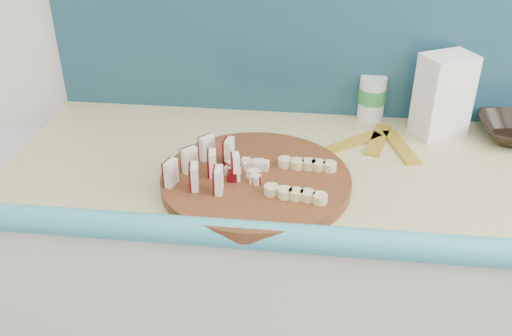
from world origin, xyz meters
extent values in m
cube|color=silver|center=(0.10, 1.50, 0.44)|extent=(2.20, 0.60, 0.88)
cube|color=tan|center=(0.10, 1.50, 0.90)|extent=(2.20, 0.60, 0.03)
cube|color=teal|center=(0.10, 1.20, 0.90)|extent=(2.20, 0.06, 0.03)
cube|color=teal|center=(0.10, 1.79, 1.16)|extent=(2.20, 0.02, 0.50)
cylinder|color=#4B2410|center=(-0.39, 1.38, 0.92)|extent=(0.49, 0.49, 0.03)
cube|color=#EFE4BF|center=(-0.57, 1.32, 0.97)|extent=(0.02, 0.04, 0.06)
cube|color=#4F050D|center=(-0.58, 1.32, 0.97)|extent=(0.01, 0.04, 0.06)
cube|color=#EFE4BF|center=(-0.54, 1.38, 0.97)|extent=(0.02, 0.04, 0.06)
cube|color=#4F050D|center=(-0.55, 1.39, 0.97)|extent=(0.01, 0.04, 0.06)
cube|color=#EFE4BF|center=(-0.51, 1.44, 0.97)|extent=(0.02, 0.04, 0.06)
cube|color=#4F050D|center=(-0.52, 1.45, 0.97)|extent=(0.01, 0.04, 0.06)
cube|color=#EFE4BF|center=(-0.52, 1.32, 0.97)|extent=(0.02, 0.04, 0.06)
cube|color=#4F050D|center=(-0.53, 1.32, 0.97)|extent=(0.01, 0.04, 0.06)
cube|color=#EFE4BF|center=(-0.49, 1.38, 0.97)|extent=(0.02, 0.04, 0.06)
cube|color=#4F050D|center=(-0.50, 1.38, 0.97)|extent=(0.01, 0.04, 0.06)
cube|color=#EFE4BF|center=(-0.46, 1.44, 0.97)|extent=(0.02, 0.04, 0.06)
cube|color=#4F050D|center=(-0.47, 1.44, 0.97)|extent=(0.01, 0.04, 0.06)
cube|color=#EFE4BF|center=(-0.46, 1.31, 0.97)|extent=(0.02, 0.04, 0.06)
cube|color=#4F050D|center=(-0.47, 1.31, 0.97)|extent=(0.01, 0.04, 0.06)
cube|color=#EFE4BF|center=(-0.44, 1.37, 0.97)|extent=(0.02, 0.04, 0.06)
cube|color=#4F050D|center=(-0.44, 1.37, 0.97)|extent=(0.01, 0.04, 0.06)
cube|color=beige|center=(-0.41, 1.38, 0.95)|extent=(0.02, 0.02, 0.02)
cube|color=beige|center=(-0.40, 1.39, 0.95)|extent=(0.02, 0.02, 0.02)
cube|color=#4F050D|center=(-0.40, 1.40, 0.95)|extent=(0.02, 0.02, 0.02)
cube|color=beige|center=(-0.41, 1.40, 0.95)|extent=(0.02, 0.02, 0.02)
cube|color=beige|center=(-0.42, 1.40, 0.95)|extent=(0.02, 0.02, 0.02)
cube|color=beige|center=(-0.42, 1.41, 0.95)|extent=(0.02, 0.02, 0.02)
cube|color=beige|center=(-0.43, 1.40, 0.95)|extent=(0.02, 0.02, 0.02)
cube|color=beige|center=(-0.44, 1.40, 0.95)|extent=(0.02, 0.02, 0.02)
cube|color=#4F050D|center=(-0.45, 1.39, 0.95)|extent=(0.02, 0.02, 0.02)
cube|color=beige|center=(-0.43, 1.38, 0.95)|extent=(0.02, 0.02, 0.02)
cube|color=beige|center=(-0.44, 1.37, 0.95)|extent=(0.02, 0.02, 0.02)
cube|color=beige|center=(-0.42, 1.38, 0.95)|extent=(0.02, 0.02, 0.02)
cube|color=beige|center=(-0.42, 1.37, 0.95)|extent=(0.02, 0.02, 0.02)
cube|color=beige|center=(-0.41, 1.36, 0.95)|extent=(0.02, 0.02, 0.02)
cube|color=#4F050D|center=(-0.41, 1.38, 0.95)|extent=(0.02, 0.02, 0.02)
cube|color=beige|center=(-0.40, 1.38, 0.95)|extent=(0.02, 0.02, 0.02)
cylinder|color=#D4C281|center=(-0.35, 1.31, 0.95)|extent=(0.03, 0.03, 0.02)
cylinder|color=#D4C281|center=(-0.33, 1.31, 0.95)|extent=(0.03, 0.03, 0.02)
cylinder|color=#D4C281|center=(-0.30, 1.30, 0.95)|extent=(0.03, 0.03, 0.02)
cylinder|color=#D4C281|center=(-0.27, 1.30, 0.95)|extent=(0.03, 0.03, 0.02)
cylinder|color=#D4C281|center=(-0.25, 1.29, 0.95)|extent=(0.03, 0.03, 0.02)
cylinder|color=#D4C281|center=(-0.33, 1.44, 0.95)|extent=(0.03, 0.03, 0.02)
cylinder|color=#D4C281|center=(-0.31, 1.43, 0.95)|extent=(0.03, 0.03, 0.02)
cylinder|color=#D4C281|center=(-0.28, 1.43, 0.95)|extent=(0.03, 0.03, 0.02)
cylinder|color=#D4C281|center=(-0.26, 1.42, 0.95)|extent=(0.03, 0.03, 0.02)
cylinder|color=#D4C281|center=(-0.23, 1.42, 0.95)|extent=(0.03, 0.03, 0.02)
cube|color=white|center=(0.05, 1.70, 1.02)|extent=(0.15, 0.14, 0.21)
cylinder|color=white|center=(-0.12, 1.76, 0.97)|extent=(0.07, 0.07, 0.12)
cylinder|color=#338D43|center=(-0.12, 1.76, 0.98)|extent=(0.08, 0.08, 0.04)
cube|color=#B29122|center=(-0.17, 1.61, 0.91)|extent=(0.16, 0.14, 0.01)
cube|color=#B29122|center=(-0.11, 1.63, 0.91)|extent=(0.08, 0.18, 0.01)
cube|color=#B29122|center=(-0.05, 1.60, 0.91)|extent=(0.08, 0.18, 0.01)
camera|label=1|loc=(-0.27, 0.31, 1.60)|focal=40.00mm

